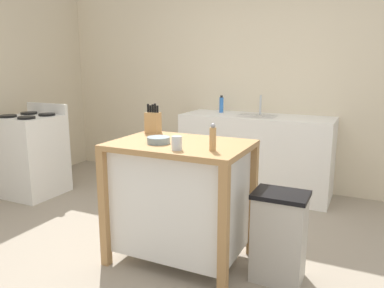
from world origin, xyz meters
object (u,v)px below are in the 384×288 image
(bowl_ceramic_small, at_px, (159,140))
(stove, at_px, (32,155))
(knife_block, at_px, (153,122))
(bottle_spray_cleaner, at_px, (221,105))
(kitchen_island, at_px, (180,196))
(pepper_grinder, at_px, (213,138))
(trash_bin, at_px, (279,236))
(sink_faucet, at_px, (260,105))
(drinking_cup, at_px, (177,143))

(bowl_ceramic_small, height_order, stove, stove)
(knife_block, relative_size, bowl_ceramic_small, 1.49)
(knife_block, distance_m, stove, 1.95)
(bowl_ceramic_small, distance_m, bottle_spray_cleaner, 1.96)
(kitchen_island, distance_m, pepper_grinder, 0.60)
(trash_bin, relative_size, stove, 0.62)
(kitchen_island, xyz_separation_m, stove, (-2.21, 0.60, -0.05))
(trash_bin, relative_size, sink_faucet, 2.86)
(knife_block, height_order, pepper_grinder, knife_block)
(bowl_ceramic_small, relative_size, trash_bin, 0.26)
(knife_block, bearing_deg, kitchen_island, -33.01)
(kitchen_island, xyz_separation_m, knife_block, (-0.37, 0.24, 0.50))
(drinking_cup, relative_size, bottle_spray_cleaner, 0.46)
(pepper_grinder, bearing_deg, trash_bin, 24.40)
(drinking_cup, bearing_deg, kitchen_island, 112.51)
(kitchen_island, xyz_separation_m, bottle_spray_cleaner, (-0.40, 1.84, 0.48))
(pepper_grinder, relative_size, stove, 0.18)
(knife_block, xyz_separation_m, stove, (-1.83, 0.35, -0.55))
(trash_bin, xyz_separation_m, sink_faucet, (-0.67, 1.85, 0.69))
(bowl_ceramic_small, bearing_deg, bottle_spray_cleaner, 98.04)
(drinking_cup, height_order, trash_bin, drinking_cup)
(pepper_grinder, height_order, sink_faucet, sink_faucet)
(trash_bin, bearing_deg, kitchen_island, -176.61)
(kitchen_island, xyz_separation_m, drinking_cup, (0.09, -0.23, 0.45))
(sink_faucet, bearing_deg, trash_bin, -70.15)
(knife_block, xyz_separation_m, trash_bin, (1.11, -0.20, -0.69))
(drinking_cup, bearing_deg, trash_bin, 22.87)
(drinking_cup, bearing_deg, bowl_ceramic_small, 148.76)
(sink_faucet, relative_size, stove, 0.22)
(drinking_cup, bearing_deg, bottle_spray_cleaner, 103.35)
(trash_bin, bearing_deg, pepper_grinder, -155.60)
(kitchen_island, distance_m, bottle_spray_cleaner, 1.95)
(bottle_spray_cleaner, bearing_deg, bowl_ceramic_small, -81.96)
(pepper_grinder, xyz_separation_m, stove, (-2.52, 0.74, -0.54))
(knife_block, xyz_separation_m, bowl_ceramic_small, (0.25, -0.34, -0.07))
(kitchen_island, relative_size, trash_bin, 1.56)
(trash_bin, bearing_deg, sink_faucet, 109.85)
(pepper_grinder, distance_m, stove, 2.68)
(knife_block, bearing_deg, stove, 169.09)
(pepper_grinder, bearing_deg, knife_block, 150.54)
(sink_faucet, bearing_deg, bottle_spray_cleaner, -174.21)
(knife_block, xyz_separation_m, drinking_cup, (0.47, -0.47, -0.05))
(knife_block, xyz_separation_m, sink_faucet, (0.44, 1.65, 0.00))
(knife_block, xyz_separation_m, pepper_grinder, (0.69, -0.39, -0.01))
(trash_bin, bearing_deg, bottle_spray_cleaner, 122.11)
(knife_block, height_order, stove, knife_block)
(kitchen_island, distance_m, drinking_cup, 0.51)
(trash_bin, bearing_deg, knife_block, 169.81)
(trash_bin, height_order, sink_faucet, sink_faucet)
(bowl_ceramic_small, relative_size, bottle_spray_cleaner, 0.80)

